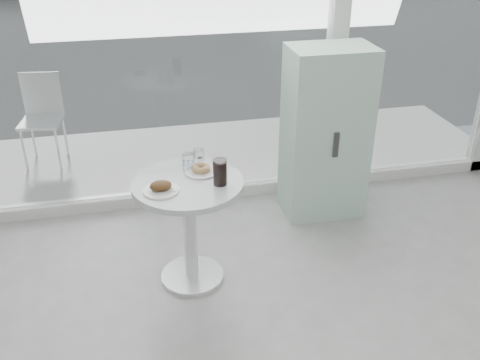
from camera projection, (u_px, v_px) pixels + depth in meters
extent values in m
cube|color=white|center=(230.00, 189.00, 4.79)|extent=(5.00, 0.12, 0.10)
cube|color=white|center=(339.00, 20.00, 4.28)|extent=(0.14, 0.14, 3.00)
cube|color=white|center=(128.00, 43.00, 4.01)|extent=(3.21, 0.02, 2.60)
cube|color=white|center=(425.00, 28.00, 4.47)|extent=(1.41, 0.02, 2.60)
cylinder|color=white|center=(192.00, 275.00, 3.77)|extent=(0.44, 0.44, 0.03)
cylinder|color=white|center=(190.00, 233.00, 3.60)|extent=(0.09, 0.09, 0.70)
cylinder|color=white|center=(188.00, 184.00, 3.42)|extent=(0.72, 0.72, 0.04)
cube|color=beige|center=(215.00, 154.00, 5.49)|extent=(5.60, 1.60, 0.05)
cube|color=#98C2AE|center=(326.00, 134.00, 4.27)|extent=(0.65, 0.43, 1.40)
cube|color=#333333|center=(336.00, 145.00, 4.08)|extent=(0.04, 0.02, 0.20)
cylinder|color=white|center=(24.00, 150.00, 5.03)|extent=(0.02, 0.02, 0.42)
cylinder|color=white|center=(58.00, 149.00, 5.05)|extent=(0.02, 0.02, 0.42)
cylinder|color=white|center=(33.00, 137.00, 5.31)|extent=(0.02, 0.02, 0.42)
cylinder|color=white|center=(65.00, 136.00, 5.33)|extent=(0.02, 0.02, 0.42)
cube|color=white|center=(41.00, 122.00, 5.08)|extent=(0.42, 0.42, 0.03)
cube|color=white|center=(42.00, 93.00, 5.13)|extent=(0.37, 0.07, 0.42)
cylinder|color=white|center=(161.00, 190.00, 3.29)|extent=(0.22, 0.22, 0.01)
cube|color=silver|center=(164.00, 190.00, 3.28)|extent=(0.13, 0.12, 0.00)
ellipsoid|color=#3B2410|center=(161.00, 186.00, 3.28)|extent=(0.13, 0.11, 0.06)
ellipsoid|color=#3B2410|center=(166.00, 184.00, 3.30)|extent=(0.07, 0.06, 0.04)
cylinder|color=white|center=(201.00, 172.00, 3.52)|extent=(0.22, 0.22, 0.01)
torus|color=#A4834B|center=(201.00, 168.00, 3.51)|extent=(0.13, 0.13, 0.04)
cylinder|color=white|center=(188.00, 162.00, 3.54)|extent=(0.07, 0.07, 0.11)
cylinder|color=white|center=(188.00, 165.00, 3.55)|extent=(0.06, 0.06, 0.06)
cylinder|color=white|center=(199.00, 158.00, 3.57)|extent=(0.08, 0.08, 0.12)
cylinder|color=white|center=(199.00, 161.00, 3.58)|extent=(0.06, 0.06, 0.07)
cylinder|color=white|center=(220.00, 172.00, 3.34)|extent=(0.09, 0.09, 0.17)
cylinder|color=black|center=(220.00, 173.00, 3.34)|extent=(0.08, 0.08, 0.15)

